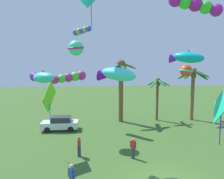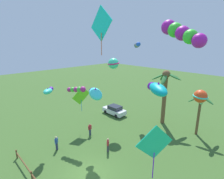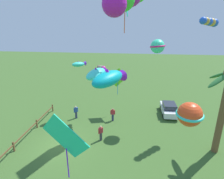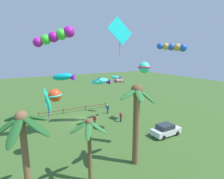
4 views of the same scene
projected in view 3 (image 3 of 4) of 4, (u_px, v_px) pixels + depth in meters
The scene contains 15 objects.
ground_plane at pixel (61, 145), 17.60m from camera, with size 120.00×120.00×0.00m, color #3D6028.
rail_fence at pixel (26, 133), 18.47m from camera, with size 12.47×0.12×0.95m.
parked_car_0 at pixel (169, 109), 23.43m from camera, with size 3.93×1.79×1.51m.
spectator_0 at pixel (101, 133), 18.08m from camera, with size 0.43×0.43×1.59m.
spectator_1 at pixel (76, 112), 22.41m from camera, with size 0.43×0.43×1.59m.
spectator_2 at pixel (113, 114), 21.82m from camera, with size 0.27×0.55×1.59m.
kite_fish_0 at pixel (79, 64), 21.91m from camera, with size 1.70×1.72×0.74m.
kite_diamond_1 at pixel (118, 78), 22.56m from camera, with size 0.55×2.39×3.40m.
kite_diamond_3 at pixel (65, 138), 11.26m from camera, with size 1.09×3.32×4.76m.
kite_ball_5 at pixel (190, 114), 9.37m from camera, with size 1.66×1.65×1.25m.
kite_fish_6 at pixel (109, 78), 11.38m from camera, with size 2.83×2.40×1.20m.
kite_fish_7 at pixel (97, 74), 17.54m from camera, with size 3.00×2.24×1.27m.
kite_tube_8 at pixel (210, 22), 17.62m from camera, with size 2.24×2.27×0.89m.
kite_ball_9 at pixel (158, 46), 19.17m from camera, with size 2.24×2.24×1.44m.
kite_tube_10 at pixel (101, 68), 20.58m from camera, with size 2.28×1.36×0.84m.
Camera 3 is at (14.19, 6.61, 10.75)m, focal length 29.88 mm.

